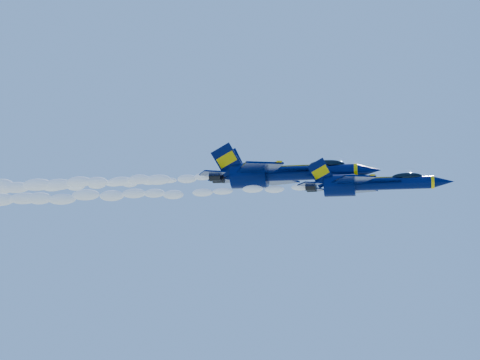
# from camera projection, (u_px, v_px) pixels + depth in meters

# --- Properties ---
(jet_lead) EXTENTS (15.59, 12.79, 5.79)m
(jet_lead) POSITION_uv_depth(u_px,v_px,m) (369.00, 184.00, 71.85)
(jet_lead) COLOR #000936
(smoke_trail_jet_lead) EXTENTS (56.41, 1.99, 1.79)m
(smoke_trail_jet_lead) POSITION_uv_depth(u_px,v_px,m) (70.00, 197.00, 79.22)
(smoke_trail_jet_lead) COLOR white
(jet_second) EXTENTS (20.12, 16.50, 7.48)m
(jet_second) POSITION_uv_depth(u_px,v_px,m) (283.00, 173.00, 78.80)
(jet_second) COLOR #000936
(smoke_trail_jet_second) EXTENTS (56.41, 2.56, 2.31)m
(smoke_trail_jet_second) POSITION_uv_depth(u_px,v_px,m) (2.00, 187.00, 86.57)
(smoke_trail_jet_second) COLOR white
(jet_third) EXTENTS (15.36, 12.60, 5.71)m
(jet_third) POSITION_uv_depth(u_px,v_px,m) (268.00, 176.00, 86.46)
(jet_third) COLOR #000936
(smoke_trail_jet_third) EXTENTS (56.41, 1.96, 1.76)m
(smoke_trail_jet_third) POSITION_uv_depth(u_px,v_px,m) (24.00, 188.00, 93.81)
(smoke_trail_jet_third) COLOR white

